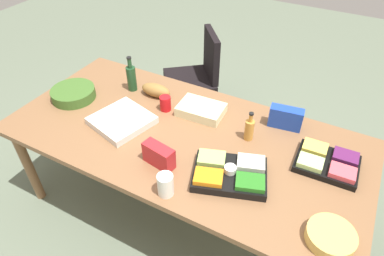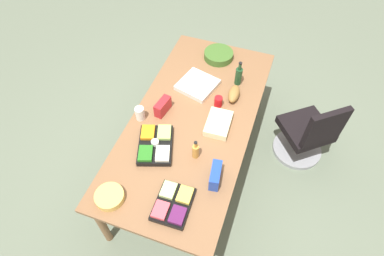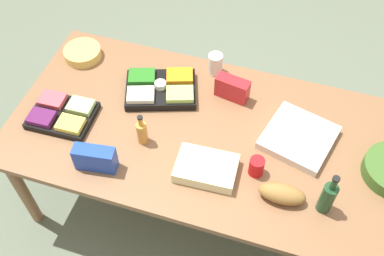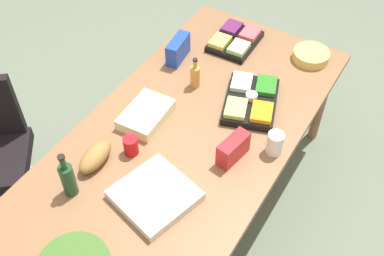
# 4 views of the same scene
# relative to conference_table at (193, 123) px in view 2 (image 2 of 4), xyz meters

# --- Properties ---
(ground_plane) EXTENTS (10.00, 10.00, 0.00)m
(ground_plane) POSITION_rel_conference_table_xyz_m (0.00, 0.00, -0.71)
(ground_plane) COLOR #606C59
(conference_table) EXTENTS (2.41, 1.14, 0.78)m
(conference_table) POSITION_rel_conference_table_xyz_m (0.00, 0.00, 0.00)
(conference_table) COLOR brown
(conference_table) RESTS_ON ground
(office_chair) EXTENTS (0.67, 0.67, 0.92)m
(office_chair) POSITION_rel_conference_table_xyz_m (-0.52, 1.14, -0.36)
(office_chair) COLOR gray
(office_chair) RESTS_ON ground
(dressing_bottle) EXTENTS (0.07, 0.07, 0.21)m
(dressing_bottle) POSITION_rel_conference_table_xyz_m (0.40, 0.17, 0.15)
(dressing_bottle) COLOR #C78837
(dressing_bottle) RESTS_ON conference_table
(pizza_box) EXTENTS (0.44, 0.44, 0.05)m
(pizza_box) POSITION_rel_conference_table_xyz_m (-0.43, -0.10, 0.09)
(pizza_box) COLOR silver
(pizza_box) RESTS_ON conference_table
(fruit_platter) EXTENTS (0.37, 0.29, 0.07)m
(fruit_platter) POSITION_rel_conference_table_xyz_m (0.90, 0.15, 0.10)
(fruit_platter) COLOR black
(fruit_platter) RESTS_ON conference_table
(chip_bag_blue) EXTENTS (0.23, 0.11, 0.15)m
(chip_bag_blue) POSITION_rel_conference_table_xyz_m (0.57, 0.40, 0.14)
(chip_bag_blue) COLOR #1C40AC
(chip_bag_blue) RESTS_ON conference_table
(veggie_tray) EXTENTS (0.49, 0.42, 0.09)m
(veggie_tray) POSITION_rel_conference_table_xyz_m (0.42, -0.21, 0.10)
(veggie_tray) COLOR black
(veggie_tray) RESTS_ON conference_table
(wine_bottle) EXTENTS (0.08, 0.08, 0.28)m
(wine_bottle) POSITION_rel_conference_table_xyz_m (-0.62, 0.28, 0.17)
(wine_bottle) COLOR #1B4022
(wine_bottle) RESTS_ON conference_table
(salad_bowl) EXTENTS (0.41, 0.41, 0.08)m
(salad_bowl) POSITION_rel_conference_table_xyz_m (-0.95, -0.03, 0.10)
(salad_bowl) COLOR #3B6225
(salad_bowl) RESTS_ON conference_table
(sheet_cake) EXTENTS (0.33, 0.24, 0.07)m
(sheet_cake) POSITION_rel_conference_table_xyz_m (0.00, 0.26, 0.10)
(sheet_cake) COLOR beige
(sheet_cake) RESTS_ON conference_table
(chip_bag_red) EXTENTS (0.21, 0.11, 0.14)m
(chip_bag_red) POSITION_rel_conference_table_xyz_m (0.01, -0.31, 0.14)
(chip_bag_red) COLOR red
(chip_bag_red) RESTS_ON conference_table
(mayo_jar) EXTENTS (0.11, 0.11, 0.14)m
(mayo_jar) POSITION_rel_conference_table_xyz_m (0.16, -0.48, 0.13)
(mayo_jar) COLOR white
(mayo_jar) RESTS_ON conference_table
(chip_bowl) EXTENTS (0.30, 0.30, 0.06)m
(chip_bowl) POSITION_rel_conference_table_xyz_m (1.02, -0.35, 0.10)
(chip_bowl) COLOR #DCB558
(chip_bowl) RESTS_ON conference_table
(bread_loaf) EXTENTS (0.24, 0.12, 0.10)m
(bread_loaf) POSITION_rel_conference_table_xyz_m (-0.41, 0.30, 0.12)
(bread_loaf) COLOR olive
(bread_loaf) RESTS_ON conference_table
(red_solo_cup) EXTENTS (0.09, 0.09, 0.11)m
(red_solo_cup) POSITION_rel_conference_table_xyz_m (-0.25, 0.18, 0.12)
(red_solo_cup) COLOR red
(red_solo_cup) RESTS_ON conference_table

